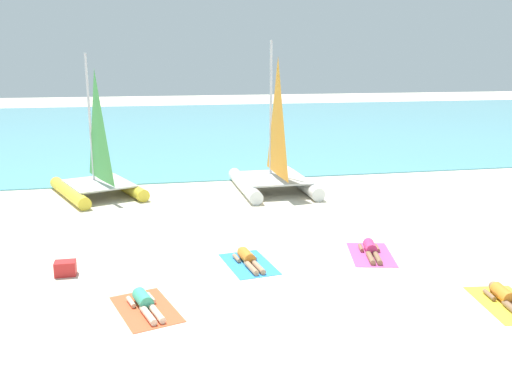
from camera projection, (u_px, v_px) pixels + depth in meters
The scene contains 13 objects.
ground_plane at pixel (234, 197), 21.09m from camera, with size 120.00×120.00×0.00m, color beige.
ocean_water at pixel (185, 126), 42.88m from camera, with size 120.00×40.00×0.05m, color #5BB2C1.
sailboat_yellow at pixel (98, 175), 21.16m from camera, with size 3.94×4.80×5.39m.
sailboat_white at pixel (274, 169), 21.94m from camera, with size 2.92×4.53×5.88m.
towel_leftmost at pixel (146, 309), 11.66m from camera, with size 1.10×1.90×0.01m, color #EA5933.
sunbather_leftmost at pixel (145, 302), 11.68m from camera, with size 0.81×1.55×0.30m.
towel_center_left at pixel (249, 264), 14.21m from camera, with size 1.10×1.90×0.01m, color #338CD8.
sunbather_center_left at pixel (248, 259), 14.24m from camera, with size 0.62×1.57×0.30m.
towel_center_right at pixel (371, 255), 14.90m from camera, with size 1.10×1.90×0.01m, color #D84C99.
sunbather_center_right at pixel (371, 249), 14.93m from camera, with size 0.76×1.56×0.30m.
towel_rightmost at pixel (507, 304), 11.89m from camera, with size 1.10×1.90×0.01m, color yellow.
sunbather_rightmost at pixel (506, 298), 11.92m from camera, with size 0.61×1.57×0.30m.
cooler_box at pixel (65, 268), 13.45m from camera, with size 0.50×0.36×0.36m, color red.
Camera 1 is at (-3.37, -10.19, 5.17)m, focal length 38.60 mm.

